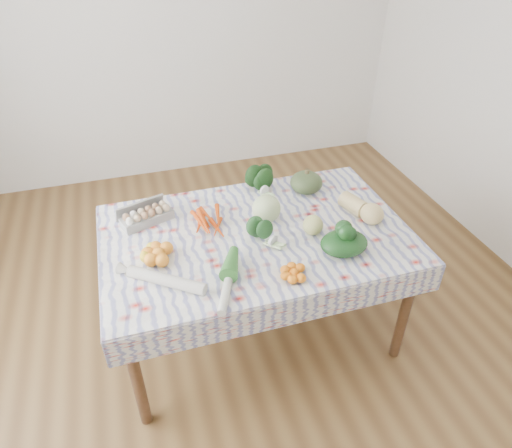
% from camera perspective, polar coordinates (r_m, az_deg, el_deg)
% --- Properties ---
extents(ground, '(4.50, 4.50, 0.00)m').
position_cam_1_polar(ground, '(3.01, 0.00, -12.79)').
color(ground, brown).
rests_on(ground, ground).
extents(wall_back, '(4.00, 0.04, 2.80)m').
position_cam_1_polar(wall_back, '(4.28, -9.67, 23.77)').
color(wall_back, white).
rests_on(wall_back, ground).
extents(dining_table, '(1.60, 1.00, 0.75)m').
position_cam_1_polar(dining_table, '(2.54, 0.00, -2.60)').
color(dining_table, brown).
rests_on(dining_table, ground).
extents(tablecloth, '(1.66, 1.06, 0.01)m').
position_cam_1_polar(tablecloth, '(2.49, 0.00, -1.19)').
color(tablecloth, silver).
rests_on(tablecloth, dining_table).
extents(egg_carton, '(0.31, 0.20, 0.08)m').
position_cam_1_polar(egg_carton, '(2.62, -13.46, 0.88)').
color(egg_carton, gray).
rests_on(egg_carton, tablecloth).
extents(carrot_bunch, '(0.30, 0.29, 0.04)m').
position_cam_1_polar(carrot_bunch, '(2.53, -5.76, 0.06)').
color(carrot_bunch, '#E0490E').
rests_on(carrot_bunch, tablecloth).
extents(kale_bunch, '(0.19, 0.18, 0.14)m').
position_cam_1_polar(kale_bunch, '(2.80, 0.51, 5.22)').
color(kale_bunch, '#143511').
rests_on(kale_bunch, tablecloth).
extents(kabocha_squash, '(0.24, 0.24, 0.13)m').
position_cam_1_polar(kabocha_squash, '(2.83, 6.31, 5.20)').
color(kabocha_squash, '#3C4E2A').
rests_on(kabocha_squash, tablecloth).
extents(cabbage, '(0.19, 0.19, 0.16)m').
position_cam_1_polar(cabbage, '(2.54, 1.31, 1.93)').
color(cabbage, '#B1C482').
rests_on(cabbage, tablecloth).
extents(butternut_squash, '(0.21, 0.31, 0.13)m').
position_cam_1_polar(butternut_squash, '(2.65, 13.12, 2.10)').
color(butternut_squash, '#D5B870').
rests_on(butternut_squash, tablecloth).
extents(orange_cluster, '(0.28, 0.28, 0.07)m').
position_cam_1_polar(orange_cluster, '(2.34, -12.06, -3.65)').
color(orange_cluster, orange).
rests_on(orange_cluster, tablecloth).
extents(broccoli, '(0.20, 0.20, 0.11)m').
position_cam_1_polar(broccoli, '(2.39, 1.21, -1.33)').
color(broccoli, '#1D481D').
rests_on(broccoli, tablecloth).
extents(mandarin_cluster, '(0.21, 0.21, 0.05)m').
position_cam_1_polar(mandarin_cluster, '(2.21, 4.82, -6.03)').
color(mandarin_cluster, orange).
rests_on(mandarin_cluster, tablecloth).
extents(grapefruit, '(0.13, 0.13, 0.11)m').
position_cam_1_polar(grapefruit, '(2.47, 7.14, -0.13)').
color(grapefruit, '#C5C56B').
rests_on(grapefruit, tablecloth).
extents(spinach_bag, '(0.29, 0.25, 0.11)m').
position_cam_1_polar(spinach_bag, '(2.37, 10.94, -2.37)').
color(spinach_bag, black).
rests_on(spinach_bag, tablecloth).
extents(daikon, '(0.37, 0.30, 0.06)m').
position_cam_1_polar(daikon, '(2.19, -11.14, -6.90)').
color(daikon, beige).
rests_on(daikon, tablecloth).
extents(leek, '(0.20, 0.39, 0.04)m').
position_cam_1_polar(leek, '(2.16, -3.50, -7.19)').
color(leek, beige).
rests_on(leek, tablecloth).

